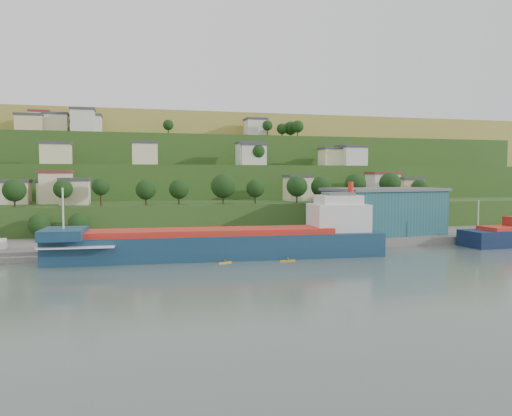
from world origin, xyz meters
name	(u,v)px	position (x,y,z in m)	size (l,w,h in m)	color
ground	(252,264)	(0.00, 0.00, 0.00)	(500.00, 500.00, 0.00)	#495852
quay	(298,243)	(20.00, 28.00, 0.00)	(220.00, 26.00, 4.00)	slate
hillside	(174,210)	(0.00, 168.73, 0.08)	(360.00, 211.30, 96.00)	#284719
cargo_ship_near	(231,244)	(-2.51, 9.58, 3.02)	(74.14, 16.47, 18.89)	#13304A
warehouse	(384,211)	(45.08, 27.26, 8.43)	(33.28, 23.00, 12.80)	#1D5058
dinghy	(44,249)	(-43.14, 21.58, 1.60)	(4.00, 1.50, 0.80)	silver
kayak_orange	(225,262)	(-5.21, 2.45, 0.23)	(3.03, 1.69, 0.77)	orange
kayak_yellow	(287,260)	(8.14, 1.29, 0.25)	(3.42, 0.61, 0.85)	gold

